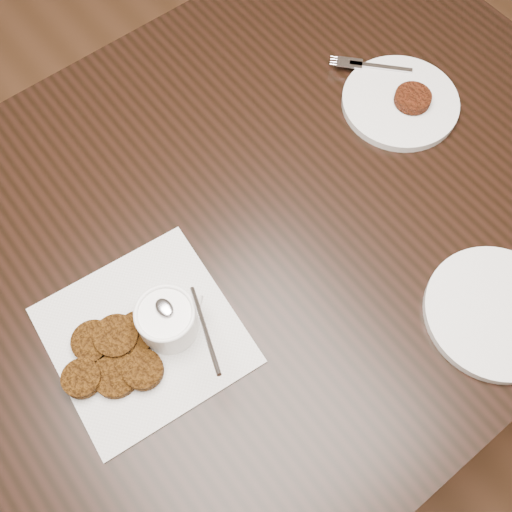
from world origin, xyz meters
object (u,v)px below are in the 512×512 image
at_px(sauce_ramekin, 164,312).
at_px(plate_empty, 496,313).
at_px(napkin, 144,335).
at_px(plate_with_patty, 401,99).
at_px(table, 229,324).

relative_size(sauce_ramekin, plate_empty, 0.57).
bearing_deg(napkin, plate_with_patty, 7.54).
height_order(plate_with_patty, plate_empty, plate_with_patty).
height_order(napkin, sauce_ramekin, sauce_ramekin).
relative_size(table, plate_with_patty, 7.10).
bearing_deg(plate_empty, napkin, 145.54).
distance_m(table, plate_with_patty, 0.58).
height_order(table, plate_with_patty, plate_with_patty).
relative_size(plate_with_patty, plate_empty, 0.96).
height_order(table, sauce_ramekin, sauce_ramekin).
height_order(napkin, plate_with_patty, plate_with_patty).
bearing_deg(sauce_ramekin, plate_empty, -35.65).
bearing_deg(sauce_ramekin, plate_with_patty, 9.34).
distance_m(napkin, sauce_ramekin, 0.07).
xyz_separation_m(plate_with_patty, plate_empty, (-0.16, -0.38, -0.01)).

